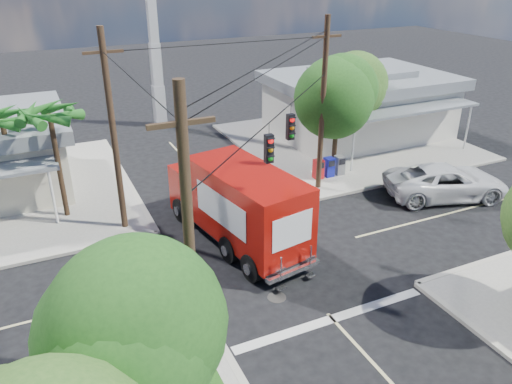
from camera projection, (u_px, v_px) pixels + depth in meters
ground at (276, 258)px, 20.85m from camera, size 120.00×120.00×0.00m
sidewalk_ne at (346, 142)px, 33.91m from camera, size 14.12×14.12×0.14m
road_markings at (293, 276)px, 19.64m from camera, size 32.00×32.00×0.01m
building_ne at (359, 103)px, 34.46m from camera, size 11.80×10.20×4.50m
radio_tower at (155, 48)px, 35.07m from camera, size 0.80×0.80×17.00m
tree_sw_front at (143, 339)px, 10.15m from camera, size 3.88×3.78×6.03m
tree_ne_front at (339, 92)px, 27.13m from camera, size 4.21×4.14×6.66m
tree_ne_back at (354, 89)px, 30.17m from camera, size 3.77×3.66×5.82m
palm_nw_front at (50, 116)px, 22.01m from camera, size 3.01×3.08×5.59m
palm_nw_back at (2, 121)px, 22.63m from camera, size 3.01×3.08×5.19m
utility_poles at (224, 146)px, 19.58m from camera, size 12.00×10.68×9.00m
vending_boxes at (329, 167)px, 28.13m from camera, size 1.90×0.50×1.10m
delivery_truck at (237, 204)px, 21.36m from camera, size 3.87×8.59×3.59m
parked_car at (446, 182)px, 25.85m from camera, size 6.85×4.66×1.74m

